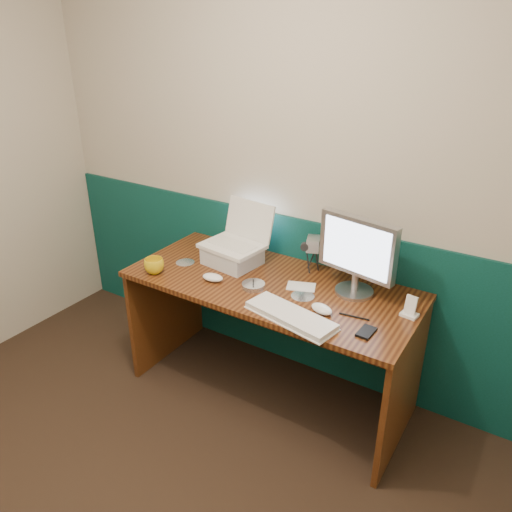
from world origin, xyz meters
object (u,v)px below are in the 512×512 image
Objects in this scene: camcorder at (313,255)px; keyboard at (291,316)px; desk at (270,340)px; mug at (154,266)px; laptop at (232,225)px; monitor at (357,256)px.

keyboard is at bearing -95.78° from camcorder.
mug is at bearing -158.03° from desk.
mug is (-0.30, -0.33, -0.20)m from laptop.
camcorder is (0.13, 0.25, 0.48)m from desk.
camcorder is (-0.30, 0.11, -0.11)m from monitor.
mug is at bearing -125.15° from laptop.
camcorder is at bearing 63.35° from desk.
laptop is (-0.31, 0.08, 0.62)m from desk.
desk is 3.49× the size of keyboard.
laptop is 0.74m from monitor.
mug is at bearing -169.34° from keyboard.
monitor reaches higher than laptop.
desk is 0.78m from mug.
mug is at bearing -148.08° from monitor.
monitor reaches higher than keyboard.
monitor is (0.74, 0.05, -0.03)m from laptop.
camcorder is (0.74, 0.50, 0.06)m from mug.
monitor is (0.43, 0.14, 0.59)m from desk.
laptop is 0.49m from camcorder.
desk is 0.69m from laptop.
desk is 3.74× the size of monitor.
keyboard is 2.27× the size of camcorder.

